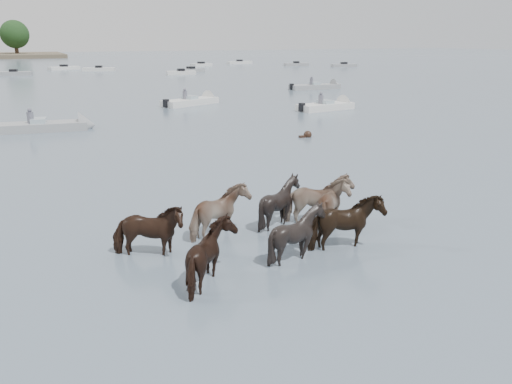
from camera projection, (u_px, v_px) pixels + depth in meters
name	position (u px, v px, depth m)	size (l,w,h in m)	color
ground	(245.00, 276.00, 11.39)	(400.00, 400.00, 0.00)	#4B5B6C
pony_herd	(273.00, 222.00, 13.07)	(7.21, 4.45, 1.60)	black
swimming_pony	(307.00, 135.00, 27.26)	(0.72, 0.44, 0.44)	black
motorboat_b	(54.00, 126.00, 29.26)	(5.94, 2.35, 1.92)	gray
motorboat_c	(197.00, 101.00, 40.86)	(5.48, 3.55, 1.92)	silver
motorboat_d	(333.00, 106.00, 37.93)	(5.12, 2.28, 1.92)	silver
motorboat_e	(321.00, 87.00, 53.00)	(5.95, 1.94, 1.92)	gray
distant_flotilla	(31.00, 72.00, 75.91)	(104.99, 27.48, 0.93)	gray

